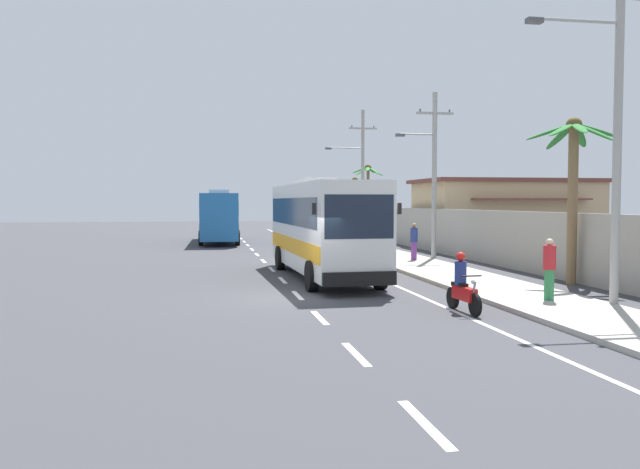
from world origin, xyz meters
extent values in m
plane|color=#3A3A3F|center=(0.00, 0.00, 0.00)|extent=(160.00, 160.00, 0.00)
cube|color=#A8A399|center=(6.80, 10.00, 0.07)|extent=(3.20, 90.00, 0.14)
cube|color=white|center=(0.00, -11.89, 0.00)|extent=(0.16, 2.00, 0.01)
cube|color=white|center=(0.00, -7.83, 0.00)|extent=(0.16, 2.00, 0.01)
cube|color=white|center=(0.00, -3.78, 0.00)|extent=(0.16, 2.00, 0.01)
cube|color=white|center=(0.00, 0.28, 0.00)|extent=(0.16, 2.00, 0.01)
cube|color=white|center=(0.00, 4.33, 0.00)|extent=(0.16, 2.00, 0.01)
cube|color=white|center=(0.00, 8.39, 0.00)|extent=(0.16, 2.00, 0.01)
cube|color=white|center=(0.00, 12.45, 0.00)|extent=(0.16, 2.00, 0.01)
cube|color=white|center=(0.00, 16.50, 0.00)|extent=(0.16, 2.00, 0.01)
cube|color=white|center=(0.00, 20.56, 0.00)|extent=(0.16, 2.00, 0.01)
cube|color=white|center=(0.00, 24.61, 0.00)|extent=(0.16, 2.00, 0.01)
cube|color=white|center=(0.00, 28.67, 0.00)|extent=(0.16, 2.00, 0.01)
cube|color=white|center=(0.00, 32.73, 0.00)|extent=(0.16, 2.00, 0.01)
cube|color=white|center=(0.00, 36.78, 0.00)|extent=(0.16, 2.00, 0.01)
cube|color=white|center=(0.00, 40.84, 0.00)|extent=(0.16, 2.00, 0.01)
cube|color=white|center=(0.00, 44.89, 0.00)|extent=(0.16, 2.00, 0.01)
cube|color=white|center=(0.00, 48.95, 0.00)|extent=(0.16, 2.00, 0.01)
cube|color=white|center=(3.79, 15.00, 0.00)|extent=(0.14, 70.00, 0.01)
cube|color=#9E998E|center=(10.60, 14.00, 1.29)|extent=(0.24, 60.00, 2.57)
cube|color=silver|center=(1.65, 4.96, 2.03)|extent=(2.78, 11.03, 3.28)
cube|color=#192333|center=(1.64, 5.16, 2.61)|extent=(2.78, 10.15, 1.05)
cube|color=#192333|center=(1.83, -0.47, 2.52)|extent=(2.23, 0.17, 1.38)
cube|color=orange|center=(1.65, 4.96, 1.29)|extent=(2.81, 10.81, 0.59)
cube|color=black|center=(1.83, -0.56, 0.59)|extent=(2.37, 0.24, 0.44)
cube|color=#B7B7B7|center=(1.60, 6.33, 3.81)|extent=(1.41, 2.45, 0.28)
cube|color=black|center=(3.21, -0.21, 2.77)|extent=(0.12, 0.08, 0.36)
cube|color=black|center=(0.44, -0.31, 2.77)|extent=(0.12, 0.08, 0.36)
cylinder|color=black|center=(2.96, 1.17, 0.52)|extent=(0.35, 1.05, 1.04)
cylinder|color=black|center=(0.59, 1.09, 0.52)|extent=(0.35, 1.05, 1.04)
cylinder|color=black|center=(2.72, 8.29, 0.52)|extent=(0.35, 1.05, 1.04)
cylinder|color=black|center=(0.36, 8.21, 0.52)|extent=(0.35, 1.05, 1.04)
cube|color=#2366A8|center=(-1.83, 28.10, 1.97)|extent=(2.81, 11.75, 3.15)
cube|color=#192333|center=(-1.84, 27.90, 2.52)|extent=(2.81, 10.81, 1.01)
cube|color=#192333|center=(-1.68, 33.90, 2.44)|extent=(2.31, 0.16, 1.32)
cube|color=#1E843D|center=(-1.83, 28.10, 1.26)|extent=(2.84, 11.51, 0.57)
cube|color=black|center=(-1.68, 33.99, 0.59)|extent=(2.46, 0.22, 0.44)
cube|color=#B7B7B7|center=(-1.87, 26.64, 3.68)|extent=(1.45, 2.61, 0.28)
cube|color=black|center=(-3.12, 33.73, 2.68)|extent=(0.12, 0.08, 0.36)
cube|color=black|center=(-0.26, 33.66, 2.68)|extent=(0.12, 0.08, 0.36)
cylinder|color=black|center=(-2.96, 32.22, 0.52)|extent=(0.35, 1.05, 1.04)
cylinder|color=black|center=(-0.50, 32.16, 0.52)|extent=(0.35, 1.05, 1.04)
cylinder|color=black|center=(-3.15, 24.63, 0.52)|extent=(0.35, 1.05, 1.04)
cylinder|color=black|center=(-0.69, 24.57, 0.52)|extent=(0.35, 1.05, 1.04)
cylinder|color=black|center=(4.32, 12.56, 0.30)|extent=(0.14, 0.61, 0.60)
cylinder|color=black|center=(4.41, 13.92, 0.30)|extent=(0.16, 0.61, 0.60)
cube|color=gold|center=(4.36, 13.19, 0.52)|extent=(0.31, 1.11, 0.36)
cube|color=black|center=(4.38, 13.49, 0.72)|extent=(0.28, 0.61, 0.12)
cylinder|color=gray|center=(4.33, 12.68, 0.60)|extent=(0.08, 0.32, 0.67)
cylinder|color=black|center=(4.33, 12.78, 1.04)|extent=(0.56, 0.08, 0.04)
sphere|color=#EAEACC|center=(4.33, 12.66, 0.90)|extent=(0.14, 0.14, 0.14)
cylinder|color=#75388E|center=(4.38, 13.44, 1.03)|extent=(0.32, 0.32, 0.63)
sphere|color=black|center=(4.38, 13.44, 1.48)|extent=(0.26, 0.26, 0.26)
cylinder|color=black|center=(4.00, -4.34, 0.30)|extent=(0.13, 0.60, 0.60)
cylinder|color=black|center=(3.93, -2.98, 0.30)|extent=(0.15, 0.61, 0.60)
cube|color=red|center=(3.97, -3.71, 0.52)|extent=(0.30, 1.11, 0.36)
cube|color=black|center=(3.95, -3.41, 0.72)|extent=(0.27, 0.61, 0.12)
cylinder|color=gray|center=(4.00, -4.22, 0.60)|extent=(0.08, 0.32, 0.67)
cylinder|color=black|center=(3.99, -4.12, 1.04)|extent=(0.56, 0.07, 0.04)
sphere|color=#EAEACC|center=(4.00, -4.24, 0.90)|extent=(0.14, 0.14, 0.14)
cylinder|color=navy|center=(3.96, -3.46, 1.04)|extent=(0.32, 0.32, 0.64)
sphere|color=red|center=(3.96, -3.46, 1.49)|extent=(0.26, 0.26, 0.26)
cylinder|color=#2D7A47|center=(6.91, -2.88, 0.58)|extent=(0.28, 0.28, 0.89)
cylinder|color=red|center=(6.91, -2.88, 1.38)|extent=(0.36, 0.36, 0.70)
sphere|color=beige|center=(6.91, -2.88, 1.82)|extent=(0.21, 0.21, 0.21)
cylinder|color=#75388E|center=(7.17, 10.24, 0.58)|extent=(0.28, 0.28, 0.88)
cylinder|color=navy|center=(7.17, 10.24, 1.37)|extent=(0.36, 0.36, 0.70)
sphere|color=#9E704C|center=(7.17, 10.24, 1.82)|extent=(0.23, 0.23, 0.23)
cylinder|color=gold|center=(6.51, 21.77, 0.55)|extent=(0.28, 0.28, 0.83)
cylinder|color=gold|center=(6.51, 21.77, 1.30)|extent=(0.36, 0.36, 0.66)
sphere|color=brown|center=(6.51, 21.77, 1.72)|extent=(0.22, 0.22, 0.22)
cylinder|color=#9E9E99|center=(8.39, -3.74, 5.25)|extent=(0.24, 0.24, 10.50)
cylinder|color=#9E9E99|center=(7.12, -3.74, 7.90)|extent=(2.54, 0.09, 0.09)
cube|color=#4C4C51|center=(5.85, -3.74, 7.84)|extent=(0.44, 0.24, 0.14)
cylinder|color=#9E9E99|center=(8.52, 11.17, 4.23)|extent=(0.24, 0.24, 8.47)
cube|color=#9E9E99|center=(8.52, 11.17, 7.42)|extent=(1.93, 0.12, 0.12)
cylinder|color=#4C4742|center=(7.75, 11.17, 7.54)|extent=(0.08, 0.08, 0.16)
cylinder|color=#4C4742|center=(9.29, 11.17, 7.54)|extent=(0.08, 0.08, 0.16)
cylinder|color=#9E9E99|center=(7.62, 11.17, 6.36)|extent=(1.80, 0.09, 0.09)
cube|color=#4C4C51|center=(6.72, 11.17, 6.30)|extent=(0.44, 0.24, 0.14)
cylinder|color=#9E9E99|center=(8.49, 26.09, 4.82)|extent=(0.24, 0.24, 9.64)
cube|color=#9E9E99|center=(8.49, 26.09, 8.31)|extent=(2.06, 0.12, 0.12)
cylinder|color=#4C4742|center=(7.67, 26.09, 8.43)|extent=(0.08, 0.08, 0.16)
cylinder|color=#4C4742|center=(9.31, 26.09, 8.43)|extent=(0.08, 0.08, 0.16)
cylinder|color=#9E9E99|center=(7.21, 26.09, 6.88)|extent=(2.56, 0.09, 0.09)
cube|color=#4C4C51|center=(5.93, 26.09, 6.82)|extent=(0.44, 0.24, 0.14)
cylinder|color=brown|center=(11.01, 39.29, 2.48)|extent=(0.25, 0.25, 4.97)
ellipsoid|color=#28702D|center=(11.96, 39.39, 4.61)|extent=(2.00, 0.55, 1.03)
ellipsoid|color=#28702D|center=(11.37, 40.15, 4.55)|extent=(1.08, 1.91, 1.15)
ellipsoid|color=#28702D|center=(10.39, 40.01, 4.59)|extent=(1.55, 1.72, 1.06)
ellipsoid|color=#28702D|center=(10.02, 39.15, 4.69)|extent=(2.06, 0.65, 0.87)
ellipsoid|color=#28702D|center=(10.43, 38.55, 4.57)|extent=(1.48, 1.75, 1.10)
ellipsoid|color=#28702D|center=(11.47, 38.50, 4.52)|extent=(1.27, 1.81, 1.20)
sphere|color=brown|center=(11.01, 39.29, 5.02)|extent=(0.56, 0.56, 0.56)
cylinder|color=brown|center=(10.12, 1.26, 2.84)|extent=(0.35, 0.35, 5.68)
ellipsoid|color=#28702D|center=(10.94, 1.14, 5.53)|extent=(1.73, 0.61, 0.62)
ellipsoid|color=#28702D|center=(10.67, 1.82, 5.41)|extent=(1.40, 1.41, 0.84)
ellipsoid|color=#28702D|center=(10.03, 2.02, 5.38)|extent=(0.55, 1.63, 0.91)
ellipsoid|color=#28702D|center=(9.35, 1.54, 5.50)|extent=(1.71, 0.92, 0.67)
ellipsoid|color=#28702D|center=(9.41, 0.84, 5.50)|extent=(1.63, 1.17, 0.67)
ellipsoid|color=#28702D|center=(9.85, 0.47, 5.52)|extent=(0.88, 1.72, 0.62)
ellipsoid|color=#28702D|center=(10.51, 0.58, 5.40)|extent=(1.12, 1.58, 0.86)
sphere|color=brown|center=(10.12, 1.26, 5.73)|extent=(0.56, 0.56, 0.56)
cylinder|color=brown|center=(7.80, 34.82, 2.37)|extent=(0.27, 0.27, 4.74)
ellipsoid|color=#337F33|center=(8.43, 34.95, 4.56)|extent=(1.39, 0.61, 0.67)
ellipsoid|color=#337F33|center=(8.18, 35.29, 4.48)|extent=(1.09, 1.21, 0.83)
ellipsoid|color=#337F33|center=(7.65, 35.48, 4.62)|extent=(0.65, 1.42, 0.57)
ellipsoid|color=#337F33|center=(7.26, 35.11, 4.49)|extent=(1.30, 0.91, 0.82)
ellipsoid|color=#337F33|center=(7.18, 34.65, 4.55)|extent=(1.38, 0.71, 0.70)
ellipsoid|color=#337F33|center=(7.67, 34.20, 4.53)|extent=(0.61, 1.37, 0.73)
ellipsoid|color=#337F33|center=(8.16, 34.25, 4.65)|extent=(1.05, 1.37, 0.50)
sphere|color=brown|center=(7.80, 34.82, 4.79)|extent=(0.56, 0.56, 0.56)
cylinder|color=brown|center=(10.94, 34.12, 2.93)|extent=(0.26, 0.26, 5.86)
ellipsoid|color=#337F33|center=(11.58, 34.06, 5.59)|extent=(1.38, 0.49, 0.85)
ellipsoid|color=#337F33|center=(11.37, 34.69, 5.74)|extent=(1.18, 1.37, 0.56)
ellipsoid|color=#337F33|center=(10.74, 34.82, 5.78)|extent=(0.74, 1.52, 0.49)
ellipsoid|color=#337F33|center=(10.30, 34.42, 5.70)|extent=(1.46, 0.94, 0.63)
ellipsoid|color=#337F33|center=(10.34, 33.87, 5.60)|extent=(1.40, 0.86, 0.83)
ellipsoid|color=#337F33|center=(10.73, 33.43, 5.77)|extent=(0.76, 1.51, 0.51)
ellipsoid|color=#337F33|center=(11.36, 33.63, 5.60)|extent=(1.16, 1.27, 0.84)
sphere|color=brown|center=(10.94, 34.12, 5.91)|extent=(0.56, 0.56, 0.56)
cube|color=tan|center=(16.37, 19.36, 2.10)|extent=(10.68, 6.29, 4.19)
cube|color=brown|center=(16.37, 19.36, 4.31)|extent=(11.32, 6.67, 0.24)
cube|color=brown|center=(16.37, 15.86, 3.14)|extent=(7.48, 0.80, 0.10)
camera|label=1|loc=(-2.90, -20.11, 2.99)|focal=36.47mm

